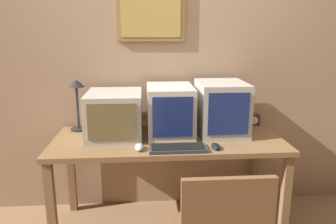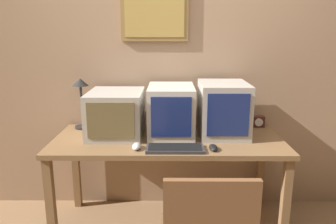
# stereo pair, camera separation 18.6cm
# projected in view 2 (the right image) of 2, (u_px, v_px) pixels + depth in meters

# --- Properties ---
(wall_back) EXTENTS (8.00, 0.08, 2.60)m
(wall_back) POSITION_uv_depth(u_px,v_px,m) (168.00, 58.00, 2.73)
(wall_back) COLOR tan
(wall_back) RESTS_ON ground_plane
(desk) EXTENTS (1.70, 0.72, 0.74)m
(desk) POSITION_uv_depth(u_px,v_px,m) (168.00, 148.00, 2.47)
(desk) COLOR olive
(desk) RESTS_ON ground_plane
(monitor_left) EXTENTS (0.41, 0.48, 0.34)m
(monitor_left) POSITION_uv_depth(u_px,v_px,m) (116.00, 113.00, 2.50)
(monitor_left) COLOR #B7B2A8
(monitor_left) RESTS_ON desk
(monitor_center) EXTENTS (0.34, 0.46, 0.38)m
(monitor_center) POSITION_uv_depth(u_px,v_px,m) (171.00, 110.00, 2.50)
(monitor_center) COLOR beige
(monitor_center) RESTS_ON desk
(monitor_right) EXTENTS (0.36, 0.46, 0.40)m
(monitor_right) POSITION_uv_depth(u_px,v_px,m) (223.00, 109.00, 2.50)
(monitor_right) COLOR #B7B2A8
(monitor_right) RESTS_ON desk
(keyboard_main) EXTENTS (0.39, 0.17, 0.03)m
(keyboard_main) POSITION_uv_depth(u_px,v_px,m) (175.00, 148.00, 2.20)
(keyboard_main) COLOR #333338
(keyboard_main) RESTS_ON desk
(mouse_near_keyboard) EXTENTS (0.06, 0.11, 0.03)m
(mouse_near_keyboard) POSITION_uv_depth(u_px,v_px,m) (213.00, 148.00, 2.20)
(mouse_near_keyboard) COLOR black
(mouse_near_keyboard) RESTS_ON desk
(mouse_far_corner) EXTENTS (0.06, 0.12, 0.04)m
(mouse_far_corner) POSITION_uv_depth(u_px,v_px,m) (136.00, 146.00, 2.22)
(mouse_far_corner) COLOR silver
(mouse_far_corner) RESTS_ON desk
(desk_clock) EXTENTS (0.10, 0.06, 0.09)m
(desk_clock) POSITION_uv_depth(u_px,v_px,m) (258.00, 121.00, 2.73)
(desk_clock) COLOR #4C231E
(desk_clock) RESTS_ON desk
(desk_lamp) EXTENTS (0.13, 0.13, 0.41)m
(desk_lamp) POSITION_uv_depth(u_px,v_px,m) (81.00, 94.00, 2.64)
(desk_lamp) COLOR black
(desk_lamp) RESTS_ON desk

